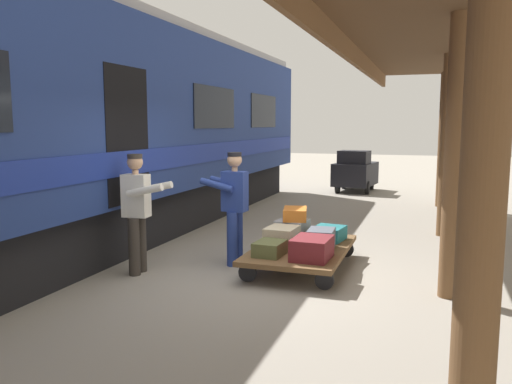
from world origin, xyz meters
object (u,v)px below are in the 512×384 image
at_px(suitcase_slate_roller, 321,239).
at_px(suitcase_orange_carryall, 295,214).
at_px(porter_by_door, 138,209).
at_px(suitcase_cream_canvas, 282,236).
at_px(luggage_cart, 301,250).
at_px(suitcase_maroon_trunk, 312,248).
at_px(suitcase_teal_softside, 329,233).
at_px(baggage_tug, 355,172).
at_px(porter_in_overalls, 234,204).
at_px(train_car, 45,128).
at_px(suitcase_olive_duffel, 270,248).
at_px(suitcase_gray_aluminum, 292,229).

relative_size(suitcase_slate_roller, suitcase_orange_carryall, 0.86).
bearing_deg(porter_by_door, suitcase_orange_carryall, -138.69).
bearing_deg(suitcase_cream_canvas, luggage_cart, 180.00).
xyz_separation_m(suitcase_maroon_trunk, suitcase_teal_softside, (0.00, -1.20, -0.04)).
xyz_separation_m(suitcase_slate_roller, baggage_tug, (0.79, -9.08, 0.16)).
bearing_deg(porter_by_door, porter_in_overalls, -140.95).
height_order(train_car, porter_by_door, train_car).
relative_size(suitcase_maroon_trunk, suitcase_olive_duffel, 1.30).
bearing_deg(suitcase_orange_carryall, train_car, 19.12).
xyz_separation_m(luggage_cart, suitcase_olive_duffel, (0.30, 0.60, 0.14)).
bearing_deg(suitcase_maroon_trunk, suitcase_cream_canvas, -45.51).
height_order(suitcase_cream_canvas, porter_by_door, porter_by_door).
bearing_deg(baggage_tug, suitcase_gray_aluminum, 91.37).
xyz_separation_m(train_car, suitcase_olive_duffel, (-3.67, -0.04, -1.64)).
xyz_separation_m(luggage_cart, suitcase_maroon_trunk, (-0.30, 0.60, 0.19)).
bearing_deg(suitcase_maroon_trunk, suitcase_olive_duffel, 0.00).
distance_m(porter_in_overalls, baggage_tug, 9.20).
xyz_separation_m(suitcase_slate_roller, suitcase_orange_carryall, (0.56, -0.64, 0.23)).
bearing_deg(luggage_cart, porter_by_door, 25.16).
distance_m(suitcase_gray_aluminum, suitcase_maroon_trunk, 1.34).
height_order(suitcase_teal_softside, suitcase_orange_carryall, suitcase_orange_carryall).
bearing_deg(suitcase_cream_canvas, suitcase_gray_aluminum, -90.00).
height_order(suitcase_maroon_trunk, suitcase_olive_duffel, suitcase_maroon_trunk).
height_order(suitcase_cream_canvas, suitcase_orange_carryall, suitcase_orange_carryall).
height_order(suitcase_cream_canvas, baggage_tug, baggage_tug).
bearing_deg(porter_in_overalls, porter_by_door, 39.05).
relative_size(suitcase_gray_aluminum, suitcase_slate_roller, 1.01).
relative_size(suitcase_cream_canvas, suitcase_slate_roller, 1.07).
bearing_deg(baggage_tug, suitcase_cream_canvas, 91.28).
distance_m(suitcase_cream_canvas, suitcase_slate_roller, 0.59).
xyz_separation_m(suitcase_slate_roller, suitcase_olive_duffel, (0.59, 0.60, -0.05)).
height_order(suitcase_olive_duffel, suitcase_orange_carryall, suitcase_orange_carryall).
bearing_deg(suitcase_cream_canvas, porter_in_overalls, 8.22).
xyz_separation_m(luggage_cart, suitcase_orange_carryall, (0.26, -0.64, 0.42)).
distance_m(suitcase_maroon_trunk, suitcase_slate_roller, 0.60).
bearing_deg(suitcase_gray_aluminum, train_car, 18.76).
xyz_separation_m(suitcase_cream_canvas, porter_by_door, (1.83, 1.00, 0.47)).
bearing_deg(suitcase_olive_duffel, porter_by_door, 12.23).
relative_size(suitcase_teal_softside, suitcase_orange_carryall, 0.90).
bearing_deg(suitcase_olive_duffel, suitcase_teal_softside, -116.16).
height_order(luggage_cart, suitcase_olive_duffel, suitcase_olive_duffel).
relative_size(suitcase_orange_carryall, baggage_tug, 0.31).
distance_m(suitcase_cream_canvas, baggage_tug, 9.08).
bearing_deg(baggage_tug, porter_in_overalls, 86.73).
bearing_deg(suitcase_slate_roller, train_car, 8.60).
relative_size(suitcase_gray_aluminum, suitcase_cream_canvas, 0.94).
relative_size(suitcase_olive_duffel, porter_by_door, 0.28).
relative_size(train_car, suitcase_slate_roller, 38.41).
relative_size(suitcase_teal_softside, porter_in_overalls, 0.29).
bearing_deg(porter_in_overalls, baggage_tug, -93.27).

